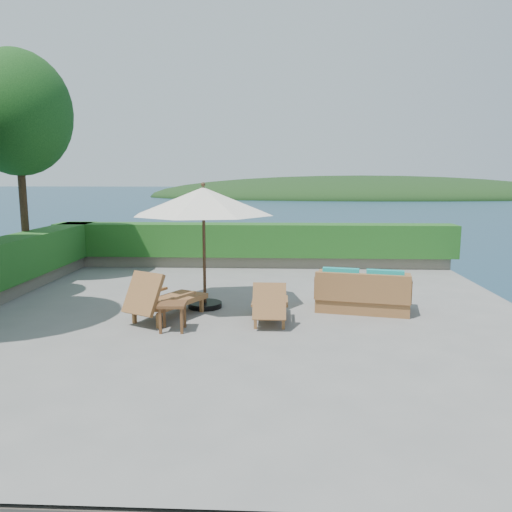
{
  "coord_description": "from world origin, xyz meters",
  "views": [
    {
      "loc": [
        0.78,
        -9.8,
        2.78
      ],
      "look_at": [
        0.3,
        0.8,
        1.1
      ],
      "focal_mm": 35.0,
      "sensor_mm": 36.0,
      "label": 1
    }
  ],
  "objects_px": {
    "patio_umbrella": "(203,202)",
    "lounge_right": "(270,304)",
    "side_table": "(172,308)",
    "wicker_loveseat": "(363,294)",
    "lounge_left": "(163,298)"
  },
  "relations": [
    {
      "from": "lounge_left",
      "to": "lounge_right",
      "type": "xyz_separation_m",
      "value": [
        2.1,
        -0.12,
        -0.07
      ]
    },
    {
      "from": "lounge_right",
      "to": "wicker_loveseat",
      "type": "distance_m",
      "value": 2.13
    },
    {
      "from": "lounge_right",
      "to": "wicker_loveseat",
      "type": "xyz_separation_m",
      "value": [
        1.92,
        0.93,
        0.01
      ]
    },
    {
      "from": "lounge_left",
      "to": "wicker_loveseat",
      "type": "relative_size",
      "value": 0.91
    },
    {
      "from": "side_table",
      "to": "wicker_loveseat",
      "type": "xyz_separation_m",
      "value": [
        3.69,
        1.52,
        -0.06
      ]
    },
    {
      "from": "patio_umbrella",
      "to": "wicker_loveseat",
      "type": "distance_m",
      "value": 3.84
    },
    {
      "from": "lounge_right",
      "to": "side_table",
      "type": "distance_m",
      "value": 1.86
    },
    {
      "from": "wicker_loveseat",
      "to": "lounge_right",
      "type": "bearing_deg",
      "value": -142.47
    },
    {
      "from": "wicker_loveseat",
      "to": "side_table",
      "type": "bearing_deg",
      "value": -145.8
    },
    {
      "from": "lounge_right",
      "to": "side_table",
      "type": "xyz_separation_m",
      "value": [
        -1.77,
        -0.6,
        0.07
      ]
    },
    {
      "from": "patio_umbrella",
      "to": "side_table",
      "type": "distance_m",
      "value": 2.5
    },
    {
      "from": "patio_umbrella",
      "to": "side_table",
      "type": "xyz_separation_m",
      "value": [
        -0.35,
        -1.66,
        -1.84
      ]
    },
    {
      "from": "patio_umbrella",
      "to": "lounge_right",
      "type": "height_order",
      "value": "patio_umbrella"
    },
    {
      "from": "lounge_right",
      "to": "wicker_loveseat",
      "type": "height_order",
      "value": "wicker_loveseat"
    },
    {
      "from": "patio_umbrella",
      "to": "side_table",
      "type": "height_order",
      "value": "patio_umbrella"
    }
  ]
}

